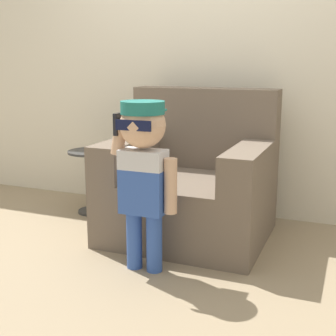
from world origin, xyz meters
TOP-DOWN VIEW (x-y plane):
  - ground_plane at (0.00, 0.00)m, footprint 10.00×10.00m
  - wall_back at (0.00, 0.70)m, footprint 10.00×0.05m
  - armchair at (0.11, 0.07)m, footprint 1.12×0.96m
  - person_child at (0.05, -0.61)m, footprint 0.42×0.32m
  - side_table at (-0.83, 0.23)m, footprint 0.38×0.38m

SIDE VIEW (x-z plane):
  - ground_plane at x=0.00m, z-range 0.00..0.00m
  - side_table at x=-0.83m, z-range 0.05..0.59m
  - armchair at x=0.11m, z-range -0.15..0.91m
  - person_child at x=0.05m, z-range 0.17..1.21m
  - wall_back at x=0.00m, z-range 0.00..2.60m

